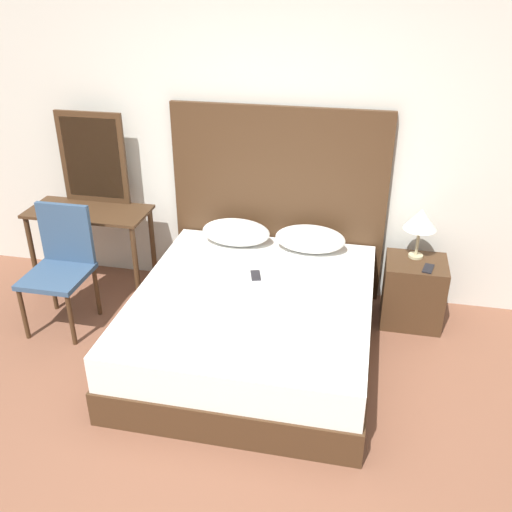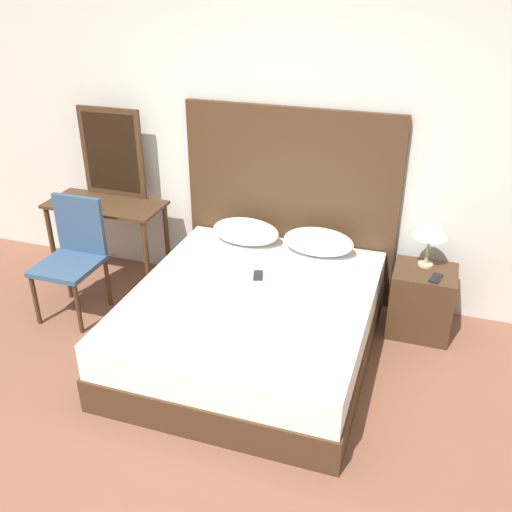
{
  "view_description": "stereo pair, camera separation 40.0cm",
  "coord_description": "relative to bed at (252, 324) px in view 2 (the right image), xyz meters",
  "views": [
    {
      "loc": [
        0.81,
        -2.2,
        2.62
      ],
      "look_at": [
        0.08,
        1.28,
        0.77
      ],
      "focal_mm": 40.0,
      "sensor_mm": 36.0,
      "label": 1
    },
    {
      "loc": [
        1.2,
        -2.09,
        2.62
      ],
      "look_at": [
        0.08,
        1.28,
        0.77
      ],
      "focal_mm": 40.0,
      "sensor_mm": 36.0,
      "label": 2
    }
  ],
  "objects": [
    {
      "name": "ground_plane",
      "position": [
        -0.08,
        -1.18,
        -0.26
      ],
      "size": [
        16.0,
        16.0,
        0.0
      ],
      "primitive_type": "plane",
      "color": "brown"
    },
    {
      "name": "wall_back",
      "position": [
        -0.08,
        1.05,
        1.09
      ],
      "size": [
        10.0,
        0.06,
        2.7
      ],
      "color": "silver",
      "rests_on": "ground_plane"
    },
    {
      "name": "bed",
      "position": [
        0.0,
        0.0,
        0.0
      ],
      "size": [
        1.69,
        1.91,
        0.52
      ],
      "color": "#422B19",
      "rests_on": "ground_plane"
    },
    {
      "name": "headboard",
      "position": [
        0.0,
        0.98,
        0.55
      ],
      "size": [
        1.78,
        0.05,
        1.62
      ],
      "color": "#422B19",
      "rests_on": "ground_plane"
    },
    {
      "name": "pillow_left",
      "position": [
        -0.31,
        0.75,
        0.37
      ],
      "size": [
        0.57,
        0.31,
        0.21
      ],
      "color": "white",
      "rests_on": "bed"
    },
    {
      "name": "pillow_right",
      "position": [
        0.31,
        0.75,
        0.37
      ],
      "size": [
        0.57,
        0.31,
        0.21
      ],
      "color": "white",
      "rests_on": "bed"
    },
    {
      "name": "phone_on_bed",
      "position": [
        -0.04,
        0.25,
        0.27
      ],
      "size": [
        0.11,
        0.16,
        0.01
      ],
      "color": "#232328",
      "rests_on": "bed"
    },
    {
      "name": "nightstand",
      "position": [
        1.15,
        0.69,
        0.01
      ],
      "size": [
        0.47,
        0.41,
        0.54
      ],
      "color": "#422B19",
      "rests_on": "ground_plane"
    },
    {
      "name": "table_lamp",
      "position": [
        1.14,
        0.77,
        0.6
      ],
      "size": [
        0.26,
        0.26,
        0.41
      ],
      "color": "tan",
      "rests_on": "nightstand"
    },
    {
      "name": "phone_on_nightstand",
      "position": [
        1.23,
        0.58,
        0.29
      ],
      "size": [
        0.1,
        0.16,
        0.01
      ],
      "color": "black",
      "rests_on": "nightstand"
    },
    {
      "name": "vanity_desk",
      "position": [
        -1.56,
        0.65,
        0.36
      ],
      "size": [
        1.02,
        0.46,
        0.75
      ],
      "color": "#422B19",
      "rests_on": "ground_plane"
    },
    {
      "name": "vanity_mirror",
      "position": [
        -1.56,
        0.85,
        0.89
      ],
      "size": [
        0.59,
        0.03,
        0.78
      ],
      "color": "#422B19",
      "rests_on": "vanity_desk"
    },
    {
      "name": "chair",
      "position": [
        -1.56,
        0.13,
        0.29
      ],
      "size": [
        0.45,
        0.49,
        0.96
      ],
      "color": "#334C6B",
      "rests_on": "ground_plane"
    }
  ]
}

